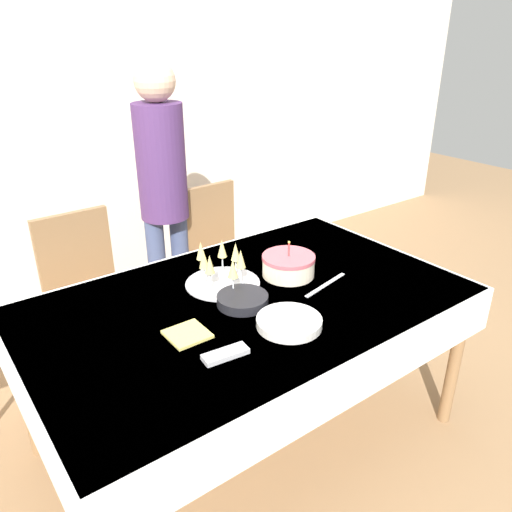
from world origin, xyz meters
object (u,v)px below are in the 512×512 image
dining_chair_far_left (88,294)px  dining_chair_far_right (218,256)px  person_standing (163,183)px  plate_stack_main (290,322)px  birthday_cake (288,265)px  champagne_tray (221,268)px  plate_stack_dessert (243,300)px

dining_chair_far_left → dining_chair_far_right: bearing=-0.0°
dining_chair_far_right → person_standing: size_ratio=0.57×
plate_stack_main → birthday_cake: bearing=50.7°
dining_chair_far_left → birthday_cake: dining_chair_far_left is taller
champagne_tray → person_standing: person_standing is taller
plate_stack_dessert → birthday_cake: bearing=15.9°
dining_chair_far_right → champagne_tray: dining_chair_far_right is taller
champagne_tray → birthday_cake: bearing=-20.0°
birthday_cake → plate_stack_dessert: 0.35m
champagne_tray → dining_chair_far_right: bearing=59.1°
dining_chair_far_left → dining_chair_far_right: size_ratio=1.00×
dining_chair_far_left → champagne_tray: size_ratio=2.83×
birthday_cake → champagne_tray: bearing=160.0°
birthday_cake → plate_stack_main: birthday_cake is taller
champagne_tray → plate_stack_dessert: size_ratio=1.56×
champagne_tray → plate_stack_main: champagne_tray is taller
plate_stack_dessert → person_standing: (0.18, 1.05, 0.23)m
plate_stack_main → person_standing: (0.13, 1.30, 0.24)m
plate_stack_main → dining_chair_far_right: bearing=70.7°
dining_chair_far_right → birthday_cake: bearing=-98.9°
champagne_tray → dining_chair_far_left: bearing=119.0°
champagne_tray → plate_stack_dessert: bearing=-98.1°
plate_stack_main → person_standing: person_standing is taller
champagne_tray → person_standing: (0.15, 0.84, 0.17)m
dining_chair_far_left → champagne_tray: dining_chair_far_left is taller
plate_stack_dessert → person_standing: bearing=80.3°
plate_stack_main → plate_stack_dessert: size_ratio=1.18×
person_standing → plate_stack_dessert: bearing=-99.7°
birthday_cake → person_standing: 0.98m
champagne_tray → plate_stack_main: (0.02, -0.45, -0.07)m
dining_chair_far_right → plate_stack_main: (-0.41, -1.18, 0.26)m
birthday_cake → plate_stack_main: (-0.28, -0.34, -0.03)m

